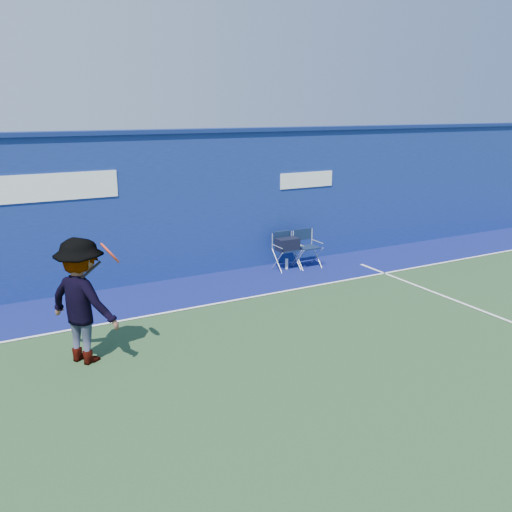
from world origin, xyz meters
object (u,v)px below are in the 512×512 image
directors_chair_left (287,254)px  directors_chair_right (307,256)px  water_bottle (287,264)px  tennis_player (83,301)px

directors_chair_left → directors_chair_right: directors_chair_right is taller
water_bottle → tennis_player: 5.54m
directors_chair_left → tennis_player: (-4.87, -2.52, 0.55)m
directors_chair_left → water_bottle: 0.23m
directors_chair_left → tennis_player: tennis_player is taller
directors_chair_left → tennis_player: 5.51m
directors_chair_right → water_bottle: bearing=173.4°
directors_chair_right → water_bottle: (-0.51, 0.06, -0.14)m
directors_chair_left → water_bottle: directors_chair_left is taller
directors_chair_right → water_bottle: 0.53m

